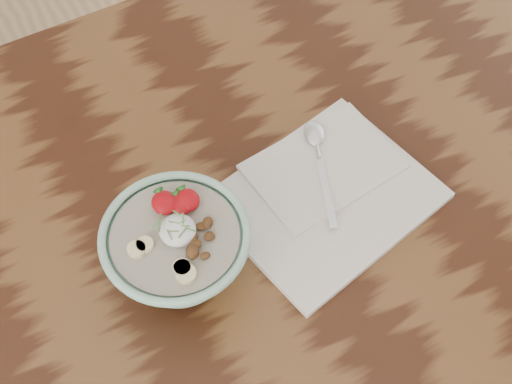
% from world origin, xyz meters
% --- Properties ---
extents(table, '(1.60, 0.90, 0.75)m').
position_xyz_m(table, '(0.00, 0.00, 0.66)').
color(table, '#381A0E').
rests_on(table, ground).
extents(breakfast_bowl, '(0.18, 0.18, 0.12)m').
position_xyz_m(breakfast_bowl, '(0.05, -0.06, 0.81)').
color(breakfast_bowl, '#9DD4B8').
rests_on(breakfast_bowl, table).
extents(napkin, '(0.32, 0.28, 0.02)m').
position_xyz_m(napkin, '(0.28, -0.05, 0.76)').
color(napkin, white).
rests_on(napkin, table).
extents(spoon, '(0.09, 0.18, 0.01)m').
position_xyz_m(spoon, '(0.30, 0.02, 0.77)').
color(spoon, silver).
rests_on(spoon, napkin).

